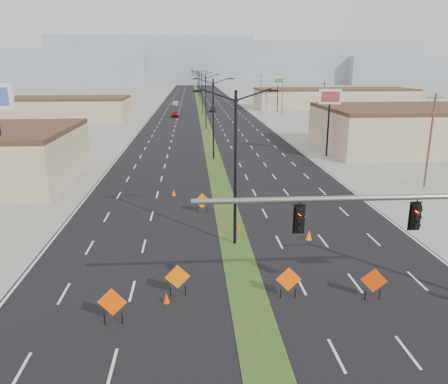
{
  "coord_description": "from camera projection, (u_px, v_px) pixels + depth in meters",
  "views": [
    {
      "loc": [
        -2.7,
        -14.86,
        11.34
      ],
      "look_at": [
        -0.62,
        13.41,
        3.2
      ],
      "focal_mm": 35.0,
      "sensor_mm": 36.0,
      "label": 1
    }
  ],
  "objects": [
    {
      "name": "streetlight_2",
      "position": [
        206.0,
        100.0,
        81.25
      ],
      "size": [
        5.15,
        0.24,
        10.02
      ],
      "color": "black",
      "rests_on": "ground"
    },
    {
      "name": "utility_pole_1",
      "position": [
        323.0,
        107.0,
        75.2
      ],
      "size": [
        1.6,
        0.2,
        9.0
      ],
      "color": "#4C3823",
      "rests_on": "ground"
    },
    {
      "name": "mesa_backdrop",
      "position": [
        153.0,
        60.0,
        317.77
      ],
      "size": [
        140.0,
        50.0,
        32.0
      ],
      "primitive_type": "cube",
      "color": "#8596A5",
      "rests_on": "ground"
    },
    {
      "name": "car_mid",
      "position": [
        213.0,
        109.0,
        114.77
      ],
      "size": [
        1.75,
        4.04,
        1.29
      ],
      "primitive_type": "imported",
      "rotation": [
        0.0,
        0.0,
        -0.1
      ],
      "color": "black",
      "rests_on": "ground"
    },
    {
      "name": "pole_sign_east_far",
      "position": [
        278.0,
        84.0,
        112.04
      ],
      "size": [
        2.87,
        1.25,
        8.92
      ],
      "rotation": [
        0.0,
        0.0,
        0.32
      ],
      "color": "black",
      "rests_on": "ground"
    },
    {
      "name": "building_se_far",
      "position": [
        333.0,
        99.0,
        125.0
      ],
      "size": [
        44.0,
        16.0,
        5.0
      ],
      "primitive_type": "cube",
      "color": "tan",
      "rests_on": "ground"
    },
    {
      "name": "cone_0",
      "position": [
        166.0,
        298.0,
        21.7
      ],
      "size": [
        0.42,
        0.42,
        0.55
      ],
      "primitive_type": "cone",
      "rotation": [
        0.0,
        0.0,
        0.31
      ],
      "color": "#EF3C05",
      "rests_on": "ground"
    },
    {
      "name": "car_left",
      "position": [
        175.0,
        114.0,
        102.7
      ],
      "size": [
        1.74,
        4.15,
        1.4
      ],
      "primitive_type": "imported",
      "rotation": [
        0.0,
        0.0,
        0.02
      ],
      "color": "maroon",
      "rests_on": "ground"
    },
    {
      "name": "mesa_west",
      "position": [
        4.0,
        68.0,
        274.45
      ],
      "size": [
        180.0,
        50.0,
        22.0
      ],
      "primitive_type": "cube",
      "color": "#8596A5",
      "rests_on": "ground"
    },
    {
      "name": "mesa_center",
      "position": [
        252.0,
        63.0,
        304.09
      ],
      "size": [
        220.0,
        50.0,
        28.0
      ],
      "primitive_type": "cube",
      "color": "#8596A5",
      "rests_on": "ground"
    },
    {
      "name": "ground",
      "position": [
        264.0,
        360.0,
        17.56
      ],
      "size": [
        600.0,
        600.0,
        0.0
      ],
      "primitive_type": "plane",
      "color": "gray",
      "rests_on": "ground"
    },
    {
      "name": "cone_3",
      "position": [
        174.0,
        193.0,
        39.8
      ],
      "size": [
        0.48,
        0.48,
        0.61
      ],
      "primitive_type": "cone",
      "rotation": [
        0.0,
        0.0,
        -0.4
      ],
      "color": "#FF4F05",
      "rests_on": "ground"
    },
    {
      "name": "streetlight_5",
      "position": [
        198.0,
        84.0,
        161.77
      ],
      "size": [
        5.15,
        0.24,
        10.02
      ],
      "color": "black",
      "rests_on": "ground"
    },
    {
      "name": "utility_pole_0",
      "position": [
        430.0,
        139.0,
        41.65
      ],
      "size": [
        1.6,
        0.2,
        9.0
      ],
      "color": "#4C3823",
      "rests_on": "ground"
    },
    {
      "name": "cone_2",
      "position": [
        238.0,
        226.0,
        31.4
      ],
      "size": [
        0.43,
        0.43,
        0.58
      ],
      "primitive_type": "cone",
      "rotation": [
        0.0,
        0.0,
        -0.27
      ],
      "color": "red",
      "rests_on": "ground"
    },
    {
      "name": "cone_1",
      "position": [
        309.0,
        235.0,
        29.64
      ],
      "size": [
        0.45,
        0.45,
        0.68
      ],
      "primitive_type": "cone",
      "rotation": [
        0.0,
        0.0,
        -0.12
      ],
      "color": "orange",
      "rests_on": "ground"
    },
    {
      "name": "streetlight_1",
      "position": [
        213.0,
        116.0,
        54.41
      ],
      "size": [
        5.15,
        0.24,
        10.02
      ],
      "color": "black",
      "rests_on": "ground"
    },
    {
      "name": "streetlight_3",
      "position": [
        202.0,
        92.0,
        108.09
      ],
      "size": [
        5.15,
        0.24,
        10.02
      ],
      "color": "black",
      "rests_on": "ground"
    },
    {
      "name": "construction_sign_5",
      "position": [
        374.0,
        282.0,
        21.79
      ],
      "size": [
        1.27,
        0.36,
        1.73
      ],
      "rotation": [
        0.0,
        0.0,
        -0.25
      ],
      "color": "#E63704",
      "rests_on": "ground"
    },
    {
      "name": "construction_sign_3",
      "position": [
        288.0,
        280.0,
        21.94
      ],
      "size": [
        1.28,
        0.08,
        1.71
      ],
      "rotation": [
        0.0,
        0.0,
        -0.03
      ],
      "color": "#FD5205",
      "rests_on": "ground"
    },
    {
      "name": "building_sw_far",
      "position": [
        58.0,
        110.0,
        96.16
      ],
      "size": [
        30.0,
        14.0,
        4.5
      ],
      "primitive_type": "cube",
      "color": "tan",
      "rests_on": "ground"
    },
    {
      "name": "utility_pole_3",
      "position": [
        261.0,
        88.0,
        142.3
      ],
      "size": [
        1.6,
        0.2,
        9.0
      ],
      "color": "#4C3823",
      "rests_on": "ground"
    },
    {
      "name": "streetlight_0",
      "position": [
        235.0,
        164.0,
        27.57
      ],
      "size": [
        5.15,
        0.24,
        10.02
      ],
      "color": "black",
      "rests_on": "ground"
    },
    {
      "name": "streetlight_6",
      "position": [
        197.0,
        81.0,
        188.61
      ],
      "size": [
        5.15,
        0.24,
        10.02
      ],
      "color": "black",
      "rests_on": "ground"
    },
    {
      "name": "streetlight_4",
      "position": [
        200.0,
        87.0,
        134.93
      ],
      "size": [
        5.15,
        0.24,
        10.02
      ],
      "color": "black",
      "rests_on": "ground"
    },
    {
      "name": "construction_sign_2",
      "position": [
        202.0,
        201.0,
        34.93
      ],
      "size": [
        1.22,
        0.37,
        1.67
      ],
      "rotation": [
        0.0,
        0.0,
        0.26
      ],
      "color": "#DC5004",
      "rests_on": "ground"
    },
    {
      "name": "median_strip",
      "position": [
        202.0,
        112.0,
        113.42
      ],
      "size": [
        2.0,
        400.0,
        0.04
      ],
      "primitive_type": "cube",
      "color": "#274318",
      "rests_on": "ground"
    },
    {
      "name": "construction_sign_0",
      "position": [
        112.0,
        303.0,
        19.69
      ],
      "size": [
        1.36,
        0.21,
        1.81
      ],
      "rotation": [
        0.0,
        0.0,
        -0.12
      ],
      "color": "#FF4905",
      "rests_on": "ground"
    },
    {
      "name": "car_far",
      "position": [
        175.0,
        104.0,
        131.41
      ],
      "size": [
        2.24,
        4.88,
        1.38
      ],
      "primitive_type": "imported",
      "rotation": [
        0.0,
        0.0,
        -0.06
      ],
      "color": "#B5BBBF",
      "rests_on": "ground"
    },
    {
      "name": "utility_pole_2",
      "position": [
        282.0,
        95.0,
        108.75
      ],
      "size": [
        1.6,
        0.2,
        9.0
      ],
      "color": "#4C3823",
      "rests_on": "ground"
    },
    {
      "name": "pole_sign_east_near",
      "position": [
        330.0,
        102.0,
        55.76
      ],
      "size": [
        2.78,
        1.26,
        8.64
      ],
      "rotation": [
        0.0,
        0.0,
        -0.33
      ],
      "color": "black",
      "rests_on": "ground"
    },
    {
      "name": "road_surface",
      "position": [
        202.0,
        112.0,
        113.42
      ],
      "size": [
        25.0,
        400.0,
        0.02
      ],
      "primitive_type": "cube",
      "color": "black",
      "rests_on": "ground"
    },
    {
      "name": "construction_sign_1",
      "position": [
        178.0,
        278.0,
        22.18
      ],
      "size": [
        1.29,
        0.15,
        1.72
      ],
      "rotation": [
        0.0,
        0.0,
        0.08
      ],
      "color": "#E25E04",
      "rests_on": "ground"
    }
  ]
}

